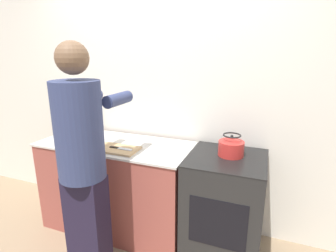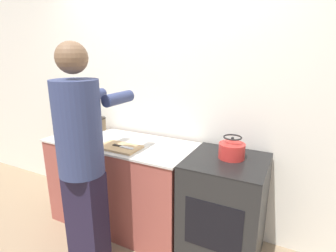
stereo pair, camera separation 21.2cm
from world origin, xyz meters
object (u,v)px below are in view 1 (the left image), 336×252
cutting_board (117,149)px  bowl_prep (82,139)px  kettle (231,147)px  oven (224,206)px  canister_jar (92,126)px  knife (120,148)px  person (83,158)px

cutting_board → bowl_prep: 0.45m
kettle → cutting_board: bearing=-168.1°
oven → canister_jar: (-1.47, 0.22, 0.51)m
canister_jar → kettle: bearing=-6.6°
bowl_prep → cutting_board: bearing=-10.5°
knife → canister_jar: canister_jar is taller
kettle → canister_jar: (-1.49, 0.17, -0.02)m
bowl_prep → canister_jar: bearing=108.0°
person → bowl_prep: 0.67m
cutting_board → person: bearing=-92.2°
oven → kettle: size_ratio=4.38×
oven → knife: (-0.90, -0.16, 0.46)m
bowl_prep → canister_jar: 0.31m
knife → canister_jar: 0.69m
cutting_board → knife: knife is taller
knife → canister_jar: bearing=148.8°
knife → canister_jar: size_ratio=1.57×
cutting_board → kettle: bearing=11.9°
knife → kettle: 0.94m
cutting_board → knife: 0.04m
cutting_board → kettle: 0.98m
person → kettle: size_ratio=8.68×
cutting_board → knife: (0.04, -0.00, 0.01)m
bowl_prep → oven: bearing=3.0°
cutting_board → bowl_prep: bearing=169.5°
person → kettle: person is taller
person → bowl_prep: person is taller
knife → person: bearing=-94.6°
oven → person: person is taller
oven → bowl_prep: 1.45m
oven → kettle: kettle is taller
person → knife: 0.43m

